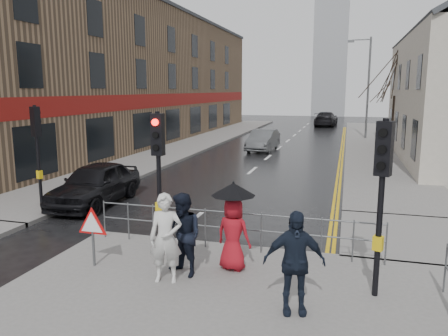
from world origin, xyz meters
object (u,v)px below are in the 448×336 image
Objects in this scene: pedestrian_b at (183,235)px; car_parked at (95,184)px; pedestrian_with_umbrella at (233,221)px; pedestrian_a at (166,238)px; car_mid at (263,140)px; pedestrian_d at (294,262)px.

pedestrian_b is 0.41× the size of car_parked.
pedestrian_with_umbrella is 7.73m from car_parked.
pedestrian_a is 1.04× the size of pedestrian_b.
car_mid is (-2.19, 20.54, -0.33)m from pedestrian_b.
pedestrian_b is 1.12m from pedestrian_with_umbrella.
car_parked is 15.74m from car_mid.
pedestrian_d is at bearing 6.31° from pedestrian_b.
pedestrian_b is 7.39m from car_parked.
pedestrian_d reaches higher than pedestrian_b.
pedestrian_b is at bearing -45.15° from car_parked.
car_parked is at bearing 144.10° from pedestrian_with_umbrella.
pedestrian_a is 21.02m from car_mid.
pedestrian_b is (0.24, 0.38, -0.04)m from pedestrian_a.
pedestrian_with_umbrella is 2.15m from pedestrian_d.
pedestrian_d reaches higher than car_mid.
pedestrian_with_umbrella reaches higher than pedestrian_b.
pedestrian_a is at bearing -140.04° from pedestrian_with_umbrella.
pedestrian_a is 2.73m from pedestrian_d.
pedestrian_a is 0.43× the size of car_mid.
pedestrian_d is (2.67, -0.56, 0.01)m from pedestrian_a.
pedestrian_with_umbrella is 0.44× the size of car_parked.
pedestrian_b is 2.61m from pedestrian_d.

